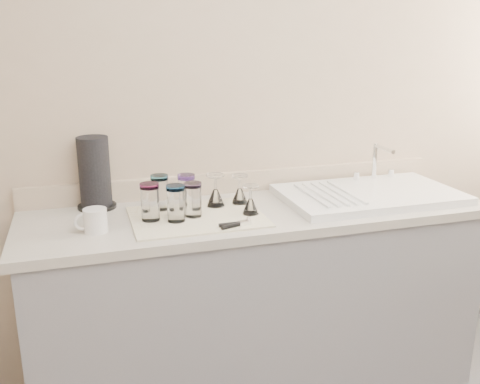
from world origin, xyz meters
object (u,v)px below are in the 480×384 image
object	(u,v)px
tumbler_blue	(176,203)
paper_towel_roll	(95,174)
tumbler_cyan	(160,192)
goblet_back_left	(216,195)
tumbler_magenta	(150,202)
tumbler_lavender	(193,199)
tumbler_purple	(187,191)
goblet_front_right	(251,204)
can_opener	(236,224)
goblet_back_right	(240,194)
white_mug	(95,220)
sink_unit	(369,194)

from	to	relation	value
tumbler_blue	paper_towel_roll	size ratio (longest dim) A/B	0.48
tumbler_cyan	goblet_back_left	world-z (taller)	tumbler_cyan
tumbler_magenta	tumbler_lavender	distance (m)	0.18
tumbler_purple	tumbler_blue	xyz separation A→B (m)	(-0.08, -0.16, 0.00)
tumbler_cyan	tumbler_blue	size ratio (longest dim) A/B	1.01
goblet_back_left	goblet_front_right	bearing A→B (deg)	-52.99
tumbler_cyan	can_opener	xyz separation A→B (m)	(0.25, -0.31, -0.07)
goblet_back_right	goblet_front_right	xyz separation A→B (m)	(-0.00, -0.16, -0.00)
goblet_front_right	goblet_back_left	bearing A→B (deg)	127.01
goblet_back_left	can_opener	xyz separation A→B (m)	(0.01, -0.28, -0.04)
goblet_front_right	white_mug	bearing A→B (deg)	-179.27
tumbler_blue	can_opener	world-z (taller)	tumbler_blue
tumbler_purple	goblet_front_right	world-z (taller)	tumbler_purple
sink_unit	tumbler_magenta	size ratio (longest dim) A/B	5.26
tumbler_magenta	white_mug	bearing A→B (deg)	-166.93
tumbler_blue	white_mug	size ratio (longest dim) A/B	1.16
goblet_back_right	can_opener	distance (m)	0.31
sink_unit	tumbler_purple	world-z (taller)	sink_unit
tumbler_cyan	tumbler_magenta	xyz separation A→B (m)	(-0.06, -0.13, 0.00)
tumbler_cyan	goblet_back_right	xyz separation A→B (m)	(0.36, -0.02, -0.03)
tumbler_cyan	tumbler_blue	distance (m)	0.18
goblet_back_left	goblet_back_right	bearing A→B (deg)	4.02
goblet_back_right	tumbler_cyan	bearing A→B (deg)	177.40
tumbler_magenta	paper_towel_roll	distance (m)	0.34
sink_unit	tumbler_lavender	world-z (taller)	sink_unit
goblet_front_right	can_opener	world-z (taller)	goblet_front_right
sink_unit	tumbler_cyan	xyz separation A→B (m)	(-0.97, 0.09, 0.07)
tumbler_blue	tumbler_lavender	xyz separation A→B (m)	(0.08, 0.04, -0.00)
sink_unit	goblet_back_left	xyz separation A→B (m)	(-0.73, 0.07, 0.04)
tumbler_purple	can_opener	world-z (taller)	tumbler_purple
tumbler_blue	can_opener	xyz separation A→B (m)	(0.21, -0.13, -0.07)
can_opener	white_mug	distance (m)	0.55
tumbler_cyan	tumbler_purple	bearing A→B (deg)	-8.23
tumbler_magenta	goblet_front_right	xyz separation A→B (m)	(0.42, -0.04, -0.04)
white_mug	tumbler_purple	bearing A→B (deg)	22.63
sink_unit	tumbler_blue	world-z (taller)	sink_unit
tumbler_purple	tumbler_magenta	xyz separation A→B (m)	(-0.17, -0.11, 0.00)
sink_unit	goblet_back_right	distance (m)	0.62
white_mug	tumbler_magenta	bearing A→B (deg)	13.07
tumbler_lavender	tumbler_magenta	bearing A→B (deg)	179.21
sink_unit	white_mug	xyz separation A→B (m)	(-1.26, -0.09, 0.03)
tumbler_cyan	goblet_front_right	distance (m)	0.40
tumbler_purple	tumbler_lavender	world-z (taller)	tumbler_purple
goblet_back_right	can_opener	bearing A→B (deg)	-110.13
tumbler_blue	tumbler_lavender	distance (m)	0.09
tumbler_blue	goblet_back_left	world-z (taller)	tumbler_blue
tumbler_lavender	can_opener	bearing A→B (deg)	-52.31
tumbler_magenta	can_opener	bearing A→B (deg)	-29.32
tumbler_magenta	tumbler_blue	distance (m)	0.11
goblet_front_right	white_mug	size ratio (longest dim) A/B	0.96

